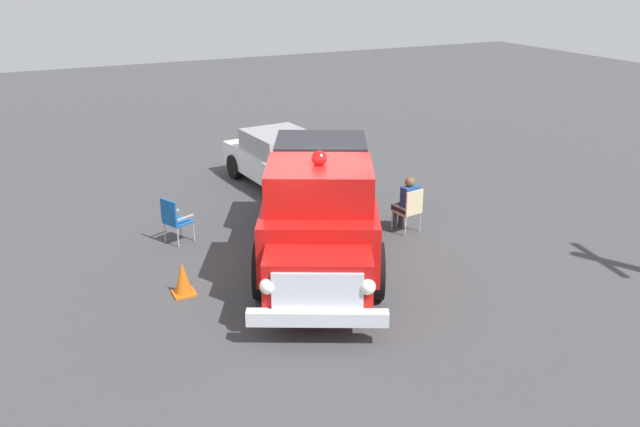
{
  "coord_description": "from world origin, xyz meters",
  "views": [
    {
      "loc": [
        10.57,
        -5.03,
        5.74
      ],
      "look_at": [
        -0.68,
        0.45,
        0.95
      ],
      "focal_mm": 37.2,
      "sensor_mm": 36.0,
      "label": 1
    }
  ],
  "objects_px": {
    "vintage_fire_truck": "(320,206)",
    "classic_hot_rod": "(286,161)",
    "spectator_seated": "(407,201)",
    "lawn_chair_by_car": "(174,218)",
    "lawn_chair_near_truck": "(410,208)",
    "traffic_cone": "(183,279)"
  },
  "relations": [
    {
      "from": "classic_hot_rod",
      "to": "vintage_fire_truck",
      "type": "bearing_deg",
      "value": -15.11
    },
    {
      "from": "spectator_seated",
      "to": "lawn_chair_by_car",
      "type": "bearing_deg",
      "value": -107.84
    },
    {
      "from": "classic_hot_rod",
      "to": "lawn_chair_by_car",
      "type": "height_order",
      "value": "classic_hot_rod"
    },
    {
      "from": "vintage_fire_truck",
      "to": "traffic_cone",
      "type": "distance_m",
      "value": 3.01
    },
    {
      "from": "classic_hot_rod",
      "to": "traffic_cone",
      "type": "bearing_deg",
      "value": -40.72
    },
    {
      "from": "lawn_chair_by_car",
      "to": "spectator_seated",
      "type": "relative_size",
      "value": 0.79
    },
    {
      "from": "classic_hot_rod",
      "to": "lawn_chair_near_truck",
      "type": "xyz_separation_m",
      "value": [
        4.09,
        1.25,
        -0.16
      ]
    },
    {
      "from": "lawn_chair_by_car",
      "to": "lawn_chair_near_truck",
      "type": "bearing_deg",
      "value": 70.87
    },
    {
      "from": "vintage_fire_truck",
      "to": "traffic_cone",
      "type": "xyz_separation_m",
      "value": [
        0.18,
        -2.87,
        -0.89
      ]
    },
    {
      "from": "vintage_fire_truck",
      "to": "classic_hot_rod",
      "type": "relative_size",
      "value": 1.4
    },
    {
      "from": "vintage_fire_truck",
      "to": "classic_hot_rod",
      "type": "height_order",
      "value": "vintage_fire_truck"
    },
    {
      "from": "vintage_fire_truck",
      "to": "spectator_seated",
      "type": "bearing_deg",
      "value": 104.52
    },
    {
      "from": "lawn_chair_by_car",
      "to": "spectator_seated",
      "type": "xyz_separation_m",
      "value": [
        1.57,
        4.88,
        0.11
      ]
    },
    {
      "from": "vintage_fire_truck",
      "to": "lawn_chair_near_truck",
      "type": "height_order",
      "value": "vintage_fire_truck"
    },
    {
      "from": "classic_hot_rod",
      "to": "traffic_cone",
      "type": "xyz_separation_m",
      "value": [
        4.78,
        -4.12,
        -0.44
      ]
    },
    {
      "from": "lawn_chair_near_truck",
      "to": "lawn_chair_by_car",
      "type": "bearing_deg",
      "value": -109.13
    },
    {
      "from": "classic_hot_rod",
      "to": "lawn_chair_by_car",
      "type": "relative_size",
      "value": 4.41
    },
    {
      "from": "lawn_chair_near_truck",
      "to": "spectator_seated",
      "type": "distance_m",
      "value": 0.17
    },
    {
      "from": "lawn_chair_by_car",
      "to": "traffic_cone",
      "type": "xyz_separation_m",
      "value": [
        2.39,
        -0.46,
        -0.28
      ]
    },
    {
      "from": "lawn_chair_by_car",
      "to": "spectator_seated",
      "type": "distance_m",
      "value": 5.13
    },
    {
      "from": "vintage_fire_truck",
      "to": "classic_hot_rod",
      "type": "bearing_deg",
      "value": 164.89
    },
    {
      "from": "lawn_chair_near_truck",
      "to": "traffic_cone",
      "type": "xyz_separation_m",
      "value": [
        0.69,
        -5.37,
        -0.28
      ]
    }
  ]
}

